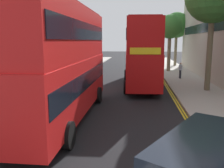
% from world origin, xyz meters
% --- Properties ---
extents(sidewalk_right, '(4.00, 80.00, 0.14)m').
position_xyz_m(sidewalk_right, '(6.50, 16.00, 0.07)').
color(sidewalk_right, '#ADA89E').
rests_on(sidewalk_right, ground).
extents(sidewalk_left, '(4.00, 80.00, 0.14)m').
position_xyz_m(sidewalk_left, '(-6.50, 16.00, 0.07)').
color(sidewalk_left, '#ADA89E').
rests_on(sidewalk_left, ground).
extents(kerb_line_outer, '(0.10, 56.00, 0.01)m').
position_xyz_m(kerb_line_outer, '(4.40, 14.00, 0.00)').
color(kerb_line_outer, yellow).
rests_on(kerb_line_outer, ground).
extents(kerb_line_inner, '(0.10, 56.00, 0.01)m').
position_xyz_m(kerb_line_inner, '(4.24, 14.00, 0.00)').
color(kerb_line_inner, yellow).
rests_on(kerb_line_inner, ground).
extents(double_decker_bus_away, '(2.82, 10.81, 5.64)m').
position_xyz_m(double_decker_bus_away, '(-1.95, 10.63, 3.03)').
color(double_decker_bus_away, red).
rests_on(double_decker_bus_away, ground).
extents(double_decker_bus_oncoming, '(3.18, 10.91, 5.64)m').
position_xyz_m(double_decker_bus_oncoming, '(1.96, 20.36, 3.03)').
color(double_decker_bus_oncoming, '#B20F0F').
rests_on(double_decker_bus_oncoming, ground).
extents(pedestrian_far, '(0.34, 0.22, 1.62)m').
position_xyz_m(pedestrian_far, '(6.09, 24.23, 0.99)').
color(pedestrian_far, '#2D2D38').
rests_on(pedestrian_far, sidewalk_right).
extents(street_tree_near, '(3.86, 3.86, 8.10)m').
position_xyz_m(street_tree_near, '(7.52, 37.84, 6.26)').
color(street_tree_near, '#6B6047').
rests_on(street_tree_near, sidewalk_right).
extents(street_tree_distant, '(2.96, 2.96, 7.01)m').
position_xyz_m(street_tree_distant, '(5.62, 30.37, 5.57)').
color(street_tree_distant, '#6B6047').
rests_on(street_tree_distant, sidewalk_right).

